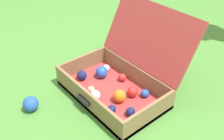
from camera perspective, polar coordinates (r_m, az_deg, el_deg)
name	(u,v)px	position (r m, az deg, el deg)	size (l,w,h in m)	color
ground_plane	(109,94)	(1.67, -0.62, -5.22)	(16.00, 16.00, 0.00)	#4C8C38
open_suitcase	(121,75)	(1.63, 2.08, -1.18)	(0.66, 0.62, 0.51)	#B23838
stray_ball_on_grass	(31,104)	(1.60, -17.43, -7.11)	(0.09, 0.09, 0.09)	blue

